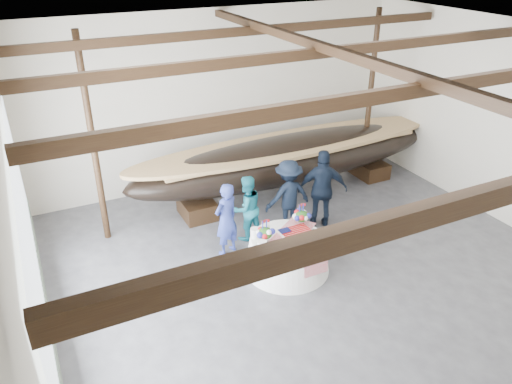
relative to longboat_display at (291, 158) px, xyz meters
name	(u,v)px	position (x,y,z in m)	size (l,w,h in m)	color
floor	(348,303)	(-1.19, -4.25, -1.02)	(10.00, 12.00, 0.01)	#3D3D42
wall_back	(219,99)	(-1.19, 1.75, 1.23)	(10.00, 0.02, 4.50)	silver
wall_left	(31,277)	(-6.19, -4.25, 1.23)	(0.02, 12.00, 4.50)	silver
ceiling	(374,55)	(-1.19, -4.25, 3.48)	(10.00, 12.00, 0.01)	white
pavilion_structure	(341,78)	(-1.19, -3.51, 2.98)	(9.80, 11.76, 4.50)	black
open_bay	(35,262)	(-6.14, -3.25, 0.81)	(0.03, 7.00, 3.20)	silver
longboat_display	(291,158)	(0.00, 0.00, 0.00)	(8.51, 1.70, 1.60)	black
banquet_table	(287,254)	(-1.69, -2.83, -0.65)	(1.71, 1.71, 0.73)	white
tabletop_items	(283,228)	(-1.71, -2.69, -0.14)	(1.61, 1.34, 0.40)	red
guest_woman_blue	(226,219)	(-2.53, -1.75, -0.21)	(0.59, 0.39, 1.62)	navy
guest_woman_teal	(246,208)	(-1.90, -1.40, -0.27)	(0.73, 0.57, 1.50)	teal
guest_man_left	(288,195)	(-0.89, -1.44, -0.18)	(1.09, 0.62, 1.68)	black
guest_man_right	(323,190)	(-0.15, -1.70, -0.08)	(1.11, 0.46, 1.89)	black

